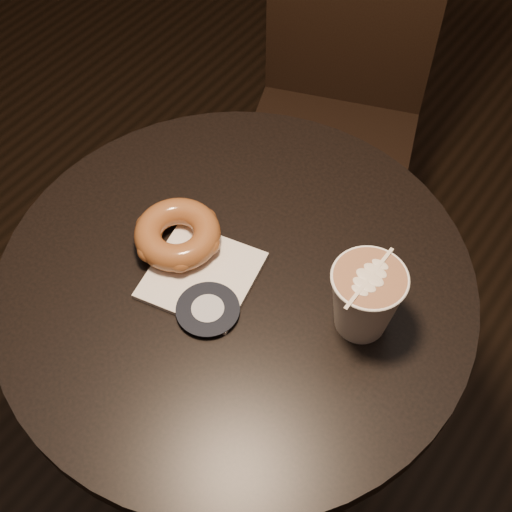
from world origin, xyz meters
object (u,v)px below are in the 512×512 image
at_px(chair, 339,90).
at_px(pastry_bag, 202,275).
at_px(doughnut, 177,234).
at_px(cafe_table, 238,345).
at_px(latte_cup, 365,301).

relative_size(chair, pastry_bag, 6.40).
relative_size(pastry_bag, doughnut, 1.15).
height_order(pastry_bag, doughnut, doughnut).
distance_m(cafe_table, chair, 0.69).
height_order(doughnut, latte_cup, latte_cup).
height_order(chair, pastry_bag, chair).
bearing_deg(chair, doughnut, -101.55).
bearing_deg(chair, pastry_bag, -96.85).
relative_size(cafe_table, doughnut, 5.86).
bearing_deg(pastry_bag, cafe_table, 20.53).
bearing_deg(pastry_bag, doughnut, 147.35).
bearing_deg(cafe_table, pastry_bag, -147.22).
xyz_separation_m(cafe_table, pastry_bag, (-0.04, -0.03, 0.20)).
distance_m(doughnut, latte_cup, 0.29).
bearing_deg(latte_cup, chair, 123.25).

